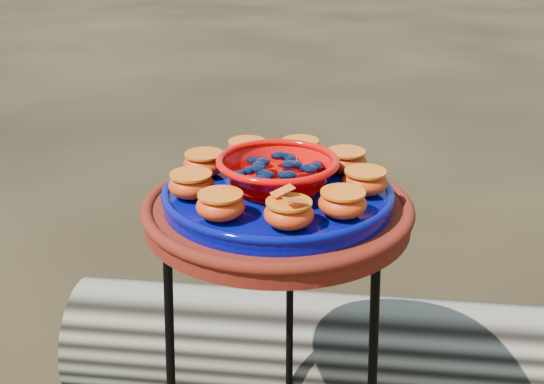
# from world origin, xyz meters

# --- Properties ---
(terracotta_saucer) EXTENTS (0.45, 0.45, 0.04)m
(terracotta_saucer) POSITION_xyz_m (0.00, 0.00, 0.72)
(terracotta_saucer) COLOR #571107
(terracotta_saucer) RESTS_ON plant_stand
(cobalt_plate) EXTENTS (0.39, 0.39, 0.03)m
(cobalt_plate) POSITION_xyz_m (0.00, 0.00, 0.75)
(cobalt_plate) COLOR #050044
(cobalt_plate) RESTS_ON terracotta_saucer
(red_bowl) EXTENTS (0.19, 0.19, 0.05)m
(red_bowl) POSITION_xyz_m (0.00, 0.00, 0.79)
(red_bowl) COLOR #D00503
(red_bowl) RESTS_ON cobalt_plate
(glass_gems) EXTENTS (0.15, 0.15, 0.03)m
(glass_gems) POSITION_xyz_m (0.00, 0.00, 0.83)
(glass_gems) COLOR black
(glass_gems) RESTS_ON red_bowl
(orange_half_0) EXTENTS (0.08, 0.08, 0.04)m
(orange_half_0) POSITION_xyz_m (0.04, -0.14, 0.78)
(orange_half_0) COLOR red
(orange_half_0) RESTS_ON cobalt_plate
(orange_half_1) EXTENTS (0.08, 0.08, 0.04)m
(orange_half_1) POSITION_xyz_m (0.11, -0.09, 0.78)
(orange_half_1) COLOR red
(orange_half_1) RESTS_ON cobalt_plate
(orange_half_2) EXTENTS (0.08, 0.08, 0.04)m
(orange_half_2) POSITION_xyz_m (0.15, 0.00, 0.78)
(orange_half_2) COLOR red
(orange_half_2) RESTS_ON cobalt_plate
(orange_half_3) EXTENTS (0.08, 0.08, 0.04)m
(orange_half_3) POSITION_xyz_m (0.11, 0.09, 0.78)
(orange_half_3) COLOR red
(orange_half_3) RESTS_ON cobalt_plate
(orange_half_4) EXTENTS (0.08, 0.08, 0.04)m
(orange_half_4) POSITION_xyz_m (0.02, 0.14, 0.78)
(orange_half_4) COLOR red
(orange_half_4) RESTS_ON cobalt_plate
(orange_half_5) EXTENTS (0.08, 0.08, 0.04)m
(orange_half_5) POSITION_xyz_m (-0.07, 0.12, 0.78)
(orange_half_5) COLOR red
(orange_half_5) RESTS_ON cobalt_plate
(orange_half_6) EXTENTS (0.08, 0.08, 0.04)m
(orange_half_6) POSITION_xyz_m (-0.14, 0.05, 0.78)
(orange_half_6) COLOR red
(orange_half_6) RESTS_ON cobalt_plate
(orange_half_7) EXTENTS (0.08, 0.08, 0.04)m
(orange_half_7) POSITION_xyz_m (-0.14, -0.05, 0.78)
(orange_half_7) COLOR red
(orange_half_7) RESTS_ON cobalt_plate
(orange_half_8) EXTENTS (0.08, 0.08, 0.04)m
(orange_half_8) POSITION_xyz_m (-0.07, -0.13, 0.78)
(orange_half_8) COLOR red
(orange_half_8) RESTS_ON cobalt_plate
(butterfly) EXTENTS (0.09, 0.08, 0.01)m
(butterfly) POSITION_xyz_m (0.04, -0.14, 0.81)
(butterfly) COLOR #CA4F12
(butterfly) RESTS_ON orange_half_0
(driftwood_log) EXTENTS (1.68, 0.47, 0.31)m
(driftwood_log) POSITION_xyz_m (0.27, 0.38, 0.16)
(driftwood_log) COLOR black
(driftwood_log) RESTS_ON ground
(foliage_back) EXTENTS (0.34, 0.34, 0.17)m
(foliage_back) POSITION_xyz_m (-0.17, 0.50, 0.09)
(foliage_back) COLOR #215A12
(foliage_back) RESTS_ON ground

